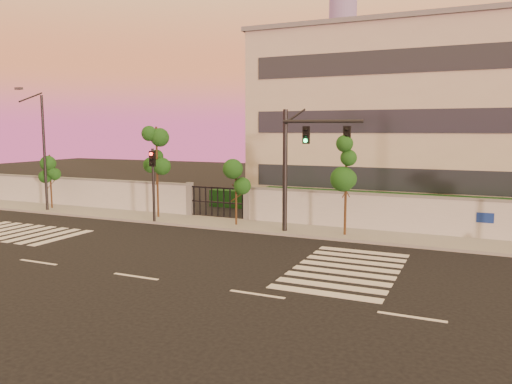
# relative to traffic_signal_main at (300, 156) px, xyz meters

# --- Properties ---
(ground) EXTENTS (120.00, 120.00, 0.00)m
(ground) POSITION_rel_traffic_signal_main_xyz_m (-3.11, -9.69, -4.14)
(ground) COLOR black
(ground) RESTS_ON ground
(sidewalk) EXTENTS (60.00, 3.00, 0.15)m
(sidewalk) POSITION_rel_traffic_signal_main_xyz_m (-3.11, 0.81, -4.06)
(sidewalk) COLOR gray
(sidewalk) RESTS_ON ground
(perimeter_wall) EXTENTS (60.00, 0.36, 2.20)m
(perimeter_wall) POSITION_rel_traffic_signal_main_xyz_m (-3.01, 2.31, -3.07)
(perimeter_wall) COLOR #B5B7BC
(perimeter_wall) RESTS_ON ground
(hedge_row) EXTENTS (41.00, 4.25, 1.80)m
(hedge_row) POSITION_rel_traffic_signal_main_xyz_m (-1.95, 5.05, -3.32)
(hedge_row) COLOR #103513
(hedge_row) RESTS_ON ground
(institutional_building) EXTENTS (24.40, 12.40, 12.25)m
(institutional_building) POSITION_rel_traffic_signal_main_xyz_m (5.89, 12.30, 2.02)
(institutional_building) COLOR beige
(institutional_building) RESTS_ON ground
(distant_skyscraper) EXTENTS (16.00, 16.00, 118.00)m
(distant_skyscraper) POSITION_rel_traffic_signal_main_xyz_m (-68.11, 270.31, 57.84)
(distant_skyscraper) COLOR slate
(distant_skyscraper) RESTS_ON ground
(road_markings) EXTENTS (57.00, 7.62, 0.02)m
(road_markings) POSITION_rel_traffic_signal_main_xyz_m (-4.70, -5.93, -4.13)
(road_markings) COLOR silver
(road_markings) RESTS_ON ground
(street_tree_b) EXTENTS (1.39, 1.11, 3.80)m
(street_tree_b) POSITION_rel_traffic_signal_main_xyz_m (-18.29, 0.83, -1.34)
(street_tree_b) COLOR #382314
(street_tree_b) RESTS_ON ground
(street_tree_c) EXTENTS (1.58, 1.26, 5.69)m
(street_tree_c) POSITION_rel_traffic_signal_main_xyz_m (-9.46, 0.84, 0.04)
(street_tree_c) COLOR #382314
(street_tree_c) RESTS_ON ground
(street_tree_d) EXTENTS (1.41, 1.12, 3.73)m
(street_tree_d) POSITION_rel_traffic_signal_main_xyz_m (-3.93, 0.52, -1.39)
(street_tree_d) COLOR #382314
(street_tree_d) RESTS_ON ground
(street_tree_e) EXTENTS (1.61, 1.28, 5.22)m
(street_tree_e) POSITION_rel_traffic_signal_main_xyz_m (2.38, 0.35, -0.30)
(street_tree_e) COLOR #382314
(street_tree_e) RESTS_ON ground
(traffic_signal_main) EXTENTS (4.11, 1.08, 6.55)m
(traffic_signal_main) POSITION_rel_traffic_signal_main_xyz_m (0.00, 0.00, 0.00)
(traffic_signal_main) COLOR black
(traffic_signal_main) RESTS_ON ground
(traffic_signal_secondary) EXTENTS (0.34, 0.34, 4.42)m
(traffic_signal_secondary) POSITION_rel_traffic_signal_main_xyz_m (-8.80, -0.58, -1.34)
(traffic_signal_secondary) COLOR black
(traffic_signal_secondary) RESTS_ON ground
(streetlight_west) EXTENTS (0.48, 1.95, 8.11)m
(streetlight_west) POSITION_rel_traffic_signal_main_xyz_m (-17.89, -0.15, 0.24)
(streetlight_west) COLOR black
(streetlight_west) RESTS_ON ground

